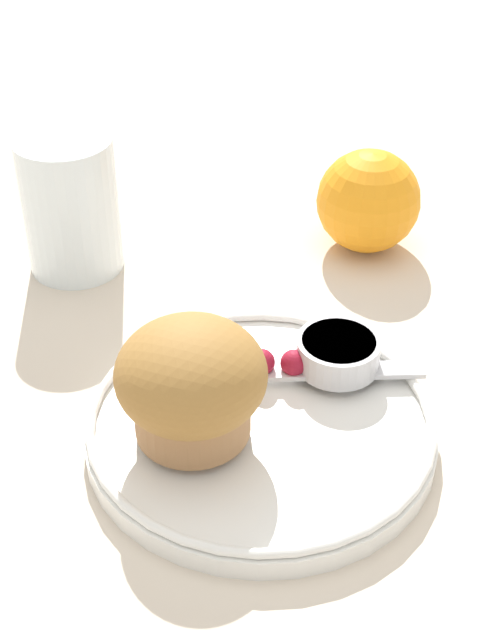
# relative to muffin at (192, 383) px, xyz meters

# --- Properties ---
(ground_plane) EXTENTS (3.00, 3.00, 0.00)m
(ground_plane) POSITION_rel_muffin_xyz_m (0.04, 0.02, -0.06)
(ground_plane) COLOR beige
(plate) EXTENTS (0.22, 0.22, 0.02)m
(plate) POSITION_rel_muffin_xyz_m (0.04, 0.02, -0.05)
(plate) COLOR white
(plate) RESTS_ON ground_plane
(muffin) EXTENTS (0.09, 0.09, 0.07)m
(muffin) POSITION_rel_muffin_xyz_m (0.00, 0.00, 0.00)
(muffin) COLOR #9E7047
(muffin) RESTS_ON plate
(cream_ramekin) EXTENTS (0.06, 0.06, 0.02)m
(cream_ramekin) POSITION_rel_muffin_xyz_m (0.09, 0.06, -0.03)
(cream_ramekin) COLOR silver
(cream_ramekin) RESTS_ON plate
(berry_pair) EXTENTS (0.03, 0.02, 0.02)m
(berry_pair) POSITION_rel_muffin_xyz_m (0.05, 0.05, -0.03)
(berry_pair) COLOR maroon
(berry_pair) RESTS_ON plate
(butter_knife) EXTENTS (0.17, 0.03, 0.00)m
(butter_knife) POSITION_rel_muffin_xyz_m (0.06, 0.05, -0.03)
(butter_knife) COLOR silver
(butter_knife) RESTS_ON plate
(orange_fruit) EXTENTS (0.08, 0.08, 0.08)m
(orange_fruit) POSITION_rel_muffin_xyz_m (0.12, 0.25, -0.01)
(orange_fruit) COLOR orange
(orange_fruit) RESTS_ON ground_plane
(juice_glass) EXTENTS (0.07, 0.07, 0.11)m
(juice_glass) POSITION_rel_muffin_xyz_m (-0.11, 0.21, -0.00)
(juice_glass) COLOR silver
(juice_glass) RESTS_ON ground_plane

